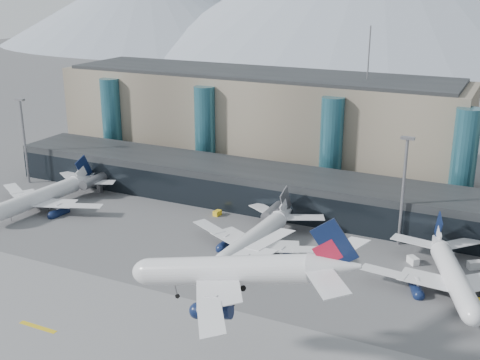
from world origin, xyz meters
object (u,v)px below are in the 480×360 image
Objects in this scene: hero_jet at (248,264)px; veh_g at (413,260)px; lightmast_mid at (404,185)px; jet_parked_mid at (261,229)px; jet_parked_left at (49,189)px; veh_h at (259,256)px; veh_c at (306,260)px; veh_d at (475,265)px; veh_b at (217,213)px; lightmast_left at (24,136)px; jet_parked_right at (451,265)px; veh_e at (475,303)px.

veh_g is (15.56, 51.11, -18.61)m from hero_jet.
jet_parked_mid is at bearing -151.11° from lightmast_mid.
jet_parked_left reaches higher than jet_parked_mid.
veh_h is at bearing -140.31° from lightmast_mid.
jet_parked_mid is at bearing 105.12° from hero_jet.
jet_parked_left is at bearing 144.57° from hero_jet.
veh_c is 1.14× the size of veh_d.
veh_b is 0.84× the size of veh_g.
veh_g is (51.08, -6.71, 0.13)m from veh_b.
lightmast_left is at bearing 84.51° from jet_parked_mid.
jet_parked_mid is (-17.39, 44.59, -14.78)m from hero_jet.
jet_parked_mid is 11.57× the size of veh_h.
jet_parked_left is 1.02× the size of jet_parked_right.
veh_h reaches higher than veh_e.
hero_jet is at bearing -75.98° from veh_h.
veh_b is at bearing 57.64° from jet_parked_right.
jet_parked_mid is (62.27, -0.01, -0.03)m from jet_parked_left.
lightmast_mid is 22.67m from jet_parked_right.
lightmast_mid reaches higher than veh_d.
veh_b is 63.37m from veh_d.
jet_parked_mid reaches higher than veh_b.
veh_g is at bearing -75.66° from jet_parked_mid.
jet_parked_mid is 16.74× the size of veh_b.
lightmast_left and lightmast_mid have the same top height.
jet_parked_right is (103.48, -0.12, -0.12)m from jet_parked_left.
veh_e is 44.58m from veh_h.
jet_parked_right is 60.94m from veh_b.
veh_g is at bearing 14.67° from veh_h.
lightmast_mid is at bearing 93.25° from veh_c.
jet_parked_right is (23.81, 44.48, -14.87)m from hero_jet.
veh_e is (128.76, -19.34, -13.56)m from lightmast_left.
lightmast_mid is at bearing 20.54° from jet_parked_right.
hero_jet is 0.97× the size of jet_parked_mid.
jet_parked_right reaches higher than veh_d.
veh_d is (3.94, 9.94, -3.69)m from jet_parked_right.
lightmast_left is at bearing 143.94° from hero_jet.
jet_parked_left is (19.70, -12.46, -9.76)m from lightmast_left.
veh_h is at bearing -124.80° from veh_b.
hero_jet reaches higher than lightmast_mid.
hero_jet reaches higher than veh_e.
hero_jet is at bearing -114.34° from jet_parked_left.
veh_b is at bearing 0.68° from lightmast_left.
jet_parked_right is (13.18, -15.58, -9.89)m from lightmast_mid.
veh_e is at bearing 3.33° from veh_g.
hero_jet is 11.24× the size of veh_h.
jet_parked_left is at bearing -170.29° from lightmast_mid.
veh_e is at bearing -95.20° from jet_parked_mid.
jet_parked_left reaches higher than veh_g.
veh_d is at bearing -79.87° from jet_parked_left.
veh_g is (4.92, -8.94, -13.63)m from lightmast_mid.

